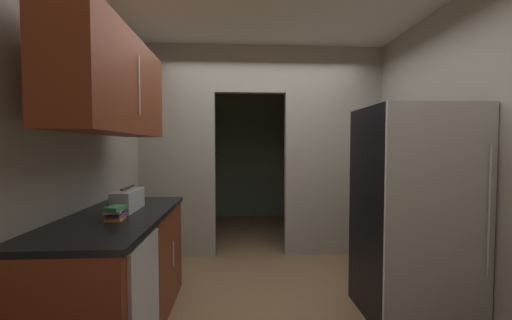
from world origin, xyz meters
The scene contains 12 objects.
ground centered at (0.00, 0.00, 0.00)m, with size 20.00×20.00×0.00m, color brown.
kitchen_overhead_slab centered at (0.00, 0.42, 2.75)m, with size 3.54×6.77×0.06m, color silver.
kitchen_partition centered at (0.04, 1.39, 1.45)m, with size 3.14×0.12×2.72m.
adjoining_room_shell centered at (0.00, 3.03, 1.36)m, with size 3.14×2.40×2.72m.
kitchen_flank_left centered at (-1.62, -0.56, 1.36)m, with size 0.10×3.89×2.72m, color #9E998C.
kitchen_flank_right centered at (1.62, -0.56, 1.36)m, with size 0.10×3.89×2.72m, color #9E998C.
refrigerator centered at (1.15, -0.20, 0.87)m, with size 0.82×0.76×1.75m.
lower_cabinet_run centered at (-1.22, -0.33, 0.46)m, with size 0.70×1.66×0.91m.
dishwasher centered at (-0.88, -0.80, 0.43)m, with size 0.02×0.56×0.85m.
upper_cabinet_counterside centered at (-1.22, -0.33, 1.88)m, with size 0.36×1.49×0.73m.
boombox centered at (-1.19, -0.17, 1.00)m, with size 0.16×0.40×0.19m.
book_stack centered at (-1.16, -0.52, 0.96)m, with size 0.14×0.17×0.10m.
Camera 1 is at (-0.31, -2.75, 1.42)m, focal length 22.25 mm.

